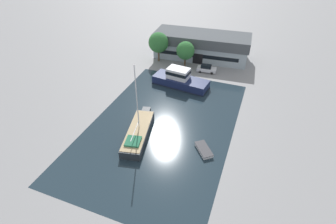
{
  "coord_description": "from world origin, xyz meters",
  "views": [
    {
      "loc": [
        13.25,
        -31.78,
        27.99
      ],
      "look_at": [
        0.0,
        2.72,
        1.0
      ],
      "focal_mm": 28.0,
      "sensor_mm": 36.0,
      "label": 1
    }
  ],
  "objects_px": {
    "warehouse_building": "(201,45)",
    "parked_car": "(207,69)",
    "sailboat_moored": "(138,132)",
    "quay_tree_near_building": "(185,51)",
    "motor_cruiser": "(180,80)",
    "small_dinghy": "(204,150)",
    "quay_tree_by_water": "(158,43)"
  },
  "relations": [
    {
      "from": "warehouse_building",
      "to": "parked_car",
      "type": "bearing_deg",
      "value": -70.0
    },
    {
      "from": "parked_car",
      "to": "sailboat_moored",
      "type": "xyz_separation_m",
      "value": [
        -4.67,
        -25.47,
        -0.08
      ]
    },
    {
      "from": "quay_tree_near_building",
      "to": "sailboat_moored",
      "type": "bearing_deg",
      "value": -88.2
    },
    {
      "from": "quay_tree_near_building",
      "to": "motor_cruiser",
      "type": "relative_size",
      "value": 0.5
    },
    {
      "from": "parked_car",
      "to": "small_dinghy",
      "type": "height_order",
      "value": "parked_car"
    },
    {
      "from": "quay_tree_by_water",
      "to": "motor_cruiser",
      "type": "distance_m",
      "value": 13.37
    },
    {
      "from": "quay_tree_near_building",
      "to": "warehouse_building",
      "type": "bearing_deg",
      "value": 72.06
    },
    {
      "from": "small_dinghy",
      "to": "sailboat_moored",
      "type": "bearing_deg",
      "value": 143.28
    },
    {
      "from": "warehouse_building",
      "to": "quay_tree_by_water",
      "type": "xyz_separation_m",
      "value": [
        -9.05,
        -5.88,
        1.62
      ]
    },
    {
      "from": "sailboat_moored",
      "to": "motor_cruiser",
      "type": "relative_size",
      "value": 1.02
    },
    {
      "from": "quay_tree_near_building",
      "to": "small_dinghy",
      "type": "relative_size",
      "value": 1.59
    },
    {
      "from": "quay_tree_near_building",
      "to": "sailboat_moored",
      "type": "relative_size",
      "value": 0.49
    },
    {
      "from": "quay_tree_near_building",
      "to": "parked_car",
      "type": "xyz_separation_m",
      "value": [
        5.5,
        -1.02,
        -3.08
      ]
    },
    {
      "from": "quay_tree_by_water",
      "to": "parked_car",
      "type": "height_order",
      "value": "quay_tree_by_water"
    },
    {
      "from": "quay_tree_by_water",
      "to": "sailboat_moored",
      "type": "bearing_deg",
      "value": -73.96
    },
    {
      "from": "parked_car",
      "to": "sailboat_moored",
      "type": "distance_m",
      "value": 25.89
    },
    {
      "from": "warehouse_building",
      "to": "sailboat_moored",
      "type": "relative_size",
      "value": 1.93
    },
    {
      "from": "motor_cruiser",
      "to": "warehouse_building",
      "type": "bearing_deg",
      "value": 5.46
    },
    {
      "from": "warehouse_building",
      "to": "sailboat_moored",
      "type": "distance_m",
      "value": 33.07
    },
    {
      "from": "quay_tree_by_water",
      "to": "sailboat_moored",
      "type": "height_order",
      "value": "sailboat_moored"
    },
    {
      "from": "quay_tree_near_building",
      "to": "parked_car",
      "type": "relative_size",
      "value": 1.36
    },
    {
      "from": "quay_tree_near_building",
      "to": "parked_car",
      "type": "distance_m",
      "value": 6.39
    },
    {
      "from": "sailboat_moored",
      "to": "motor_cruiser",
      "type": "distance_m",
      "value": 17.57
    },
    {
      "from": "quay_tree_by_water",
      "to": "warehouse_building",
      "type": "bearing_deg",
      "value": 33.02
    },
    {
      "from": "small_dinghy",
      "to": "parked_car",
      "type": "bearing_deg",
      "value": 64.77
    },
    {
      "from": "quay_tree_near_building",
      "to": "quay_tree_by_water",
      "type": "height_order",
      "value": "quay_tree_by_water"
    },
    {
      "from": "quay_tree_near_building",
      "to": "quay_tree_by_water",
      "type": "xyz_separation_m",
      "value": [
        -6.96,
        0.6,
        0.74
      ]
    },
    {
      "from": "warehouse_building",
      "to": "small_dinghy",
      "type": "bearing_deg",
      "value": -78.34
    },
    {
      "from": "warehouse_building",
      "to": "small_dinghy",
      "type": "distance_m",
      "value": 34.04
    },
    {
      "from": "quay_tree_by_water",
      "to": "parked_car",
      "type": "distance_m",
      "value": 13.13
    },
    {
      "from": "small_dinghy",
      "to": "motor_cruiser",
      "type": "bearing_deg",
      "value": 80.76
    },
    {
      "from": "quay_tree_by_water",
      "to": "motor_cruiser",
      "type": "relative_size",
      "value": 0.59
    }
  ]
}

